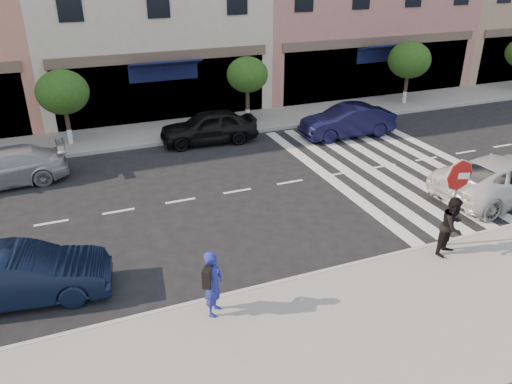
{
  "coord_description": "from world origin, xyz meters",
  "views": [
    {
      "loc": [
        -5.18,
        -10.58,
        7.36
      ],
      "look_at": [
        -0.53,
        0.98,
        1.4
      ],
      "focal_mm": 35.0,
      "sensor_mm": 36.0,
      "label": 1
    }
  ],
  "objects_px": {
    "stop_sign": "(458,184)",
    "car_far_left": "(2,168)",
    "car_near_right": "(503,178)",
    "car_near_mid": "(21,276)",
    "car_far_mid": "(209,127)",
    "car_far_right": "(347,121)",
    "walker": "(452,226)",
    "photographer": "(214,283)"
  },
  "relations": [
    {
      "from": "photographer",
      "to": "stop_sign",
      "type": "bearing_deg",
      "value": -52.45
    },
    {
      "from": "photographer",
      "to": "car_far_mid",
      "type": "xyz_separation_m",
      "value": [
        3.28,
        11.11,
        -0.23
      ]
    },
    {
      "from": "car_near_right",
      "to": "car_far_right",
      "type": "relative_size",
      "value": 1.19
    },
    {
      "from": "photographer",
      "to": "car_near_mid",
      "type": "relative_size",
      "value": 0.39
    },
    {
      "from": "car_near_right",
      "to": "car_far_left",
      "type": "bearing_deg",
      "value": 60.01
    },
    {
      "from": "car_near_mid",
      "to": "car_near_right",
      "type": "distance_m",
      "value": 14.65
    },
    {
      "from": "walker",
      "to": "car_far_mid",
      "type": "distance_m",
      "value": 11.56
    },
    {
      "from": "car_near_mid",
      "to": "car_far_mid",
      "type": "bearing_deg",
      "value": -31.37
    },
    {
      "from": "car_near_right",
      "to": "car_far_right",
      "type": "xyz_separation_m",
      "value": [
        -1.5,
        7.3,
        -0.0
      ]
    },
    {
      "from": "car_far_mid",
      "to": "car_far_right",
      "type": "distance_m",
      "value": 6.12
    },
    {
      "from": "car_far_left",
      "to": "car_far_right",
      "type": "xyz_separation_m",
      "value": [
        13.92,
        0.0,
        0.06
      ]
    },
    {
      "from": "car_near_mid",
      "to": "car_far_mid",
      "type": "distance_m",
      "value": 11.38
    },
    {
      "from": "walker",
      "to": "car_near_right",
      "type": "height_order",
      "value": "walker"
    },
    {
      "from": "car_near_right",
      "to": "car_near_mid",
      "type": "bearing_deg",
      "value": 85.34
    },
    {
      "from": "stop_sign",
      "to": "car_near_mid",
      "type": "relative_size",
      "value": 0.63
    },
    {
      "from": "car_near_right",
      "to": "car_far_right",
      "type": "distance_m",
      "value": 7.45
    },
    {
      "from": "photographer",
      "to": "car_near_mid",
      "type": "height_order",
      "value": "photographer"
    },
    {
      "from": "car_far_left",
      "to": "car_far_mid",
      "type": "height_order",
      "value": "car_far_mid"
    },
    {
      "from": "car_near_right",
      "to": "walker",
      "type": "bearing_deg",
      "value": 113.94
    },
    {
      "from": "car_far_mid",
      "to": "car_near_right",
      "type": "bearing_deg",
      "value": 44.02
    },
    {
      "from": "stop_sign",
      "to": "car_near_right",
      "type": "height_order",
      "value": "stop_sign"
    },
    {
      "from": "car_far_left",
      "to": "car_near_mid",
      "type": "bearing_deg",
      "value": 3.39
    },
    {
      "from": "photographer",
      "to": "walker",
      "type": "xyz_separation_m",
      "value": [
        6.5,
        0.01,
        0.04
      ]
    },
    {
      "from": "car_near_right",
      "to": "stop_sign",
      "type": "bearing_deg",
      "value": 111.72
    },
    {
      "from": "car_far_mid",
      "to": "stop_sign",
      "type": "bearing_deg",
      "value": 21.68
    },
    {
      "from": "stop_sign",
      "to": "car_far_left",
      "type": "height_order",
      "value": "stop_sign"
    },
    {
      "from": "stop_sign",
      "to": "car_near_mid",
      "type": "height_order",
      "value": "stop_sign"
    },
    {
      "from": "photographer",
      "to": "walker",
      "type": "relative_size",
      "value": 0.96
    },
    {
      "from": "car_far_right",
      "to": "car_near_right",
      "type": "bearing_deg",
      "value": 13.21
    },
    {
      "from": "car_near_right",
      "to": "car_far_mid",
      "type": "distance_m",
      "value": 11.52
    },
    {
      "from": "stop_sign",
      "to": "car_far_mid",
      "type": "bearing_deg",
      "value": 127.65
    },
    {
      "from": "car_near_mid",
      "to": "car_far_left",
      "type": "xyz_separation_m",
      "value": [
        -0.77,
        7.3,
        -0.02
      ]
    },
    {
      "from": "car_near_right",
      "to": "car_far_right",
      "type": "height_order",
      "value": "car_near_right"
    },
    {
      "from": "stop_sign",
      "to": "car_far_left",
      "type": "distance_m",
      "value": 14.79
    },
    {
      "from": "walker",
      "to": "car_far_mid",
      "type": "bearing_deg",
      "value": 83.93
    },
    {
      "from": "stop_sign",
      "to": "car_far_left",
      "type": "relative_size",
      "value": 0.58
    },
    {
      "from": "stop_sign",
      "to": "car_far_right",
      "type": "relative_size",
      "value": 0.61
    },
    {
      "from": "photographer",
      "to": "car_far_right",
      "type": "relative_size",
      "value": 0.37
    },
    {
      "from": "walker",
      "to": "car_near_mid",
      "type": "relative_size",
      "value": 0.41
    },
    {
      "from": "stop_sign",
      "to": "walker",
      "type": "relative_size",
      "value": 1.55
    },
    {
      "from": "stop_sign",
      "to": "car_far_right",
      "type": "height_order",
      "value": "stop_sign"
    },
    {
      "from": "car_far_left",
      "to": "walker",
      "type": "bearing_deg",
      "value": 46.8
    }
  ]
}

